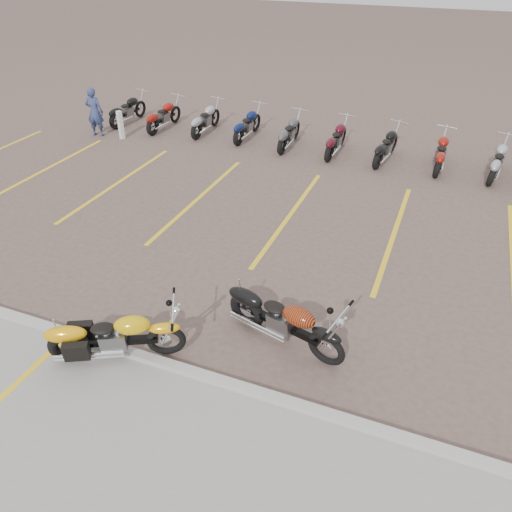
% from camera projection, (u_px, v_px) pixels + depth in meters
% --- Properties ---
extents(ground, '(100.00, 100.00, 0.00)m').
position_uv_depth(ground, '(227.00, 302.00, 10.05)').
color(ground, '#6E554F').
rests_on(ground, ground).
extents(concrete_apron, '(60.00, 5.00, 0.01)m').
position_uv_depth(concrete_apron, '(83.00, 500.00, 6.54)').
color(concrete_apron, '#9E9B93').
rests_on(concrete_apron, ground).
extents(curb, '(60.00, 0.18, 0.12)m').
position_uv_depth(curb, '(177.00, 368.00, 8.46)').
color(curb, '#ADAAA3').
rests_on(curb, ground).
extents(parking_stripes, '(38.00, 5.50, 0.01)m').
position_uv_depth(parking_stripes, '(290.00, 215.00, 13.15)').
color(parking_stripes, yellow).
rests_on(parking_stripes, ground).
extents(yellow_cruiser, '(2.14, 1.20, 0.96)m').
position_uv_depth(yellow_cruiser, '(114.00, 337.00, 8.49)').
color(yellow_cruiser, black).
rests_on(yellow_cruiser, ground).
extents(flame_cruiser, '(2.38, 0.77, 1.00)m').
position_uv_depth(flame_cruiser, '(283.00, 320.00, 8.82)').
color(flame_cruiser, black).
rests_on(flame_cruiser, ground).
extents(person_a, '(0.70, 0.52, 1.72)m').
position_uv_depth(person_a, '(95.00, 112.00, 17.84)').
color(person_a, navy).
rests_on(person_a, ground).
extents(bollard, '(0.20, 0.20, 1.00)m').
position_uv_depth(bollard, '(121.00, 125.00, 17.74)').
color(bollard, white).
rests_on(bollard, ground).
extents(bg_bike_row, '(17.26, 2.03, 1.10)m').
position_uv_depth(bg_bike_row, '(336.00, 137.00, 16.53)').
color(bg_bike_row, black).
rests_on(bg_bike_row, ground).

